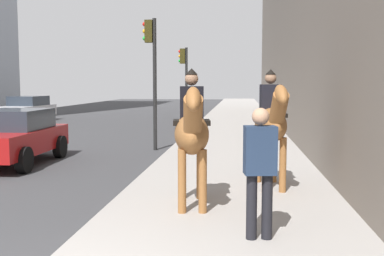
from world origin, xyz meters
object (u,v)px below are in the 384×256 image
mounted_horse_near (192,131)px  traffic_light_far_curb (185,74)px  car_near_lane (12,136)px  mounted_horse_far (271,123)px  traffic_light_near_curb (152,63)px  pedestrian_greeting (260,164)px  car_mid_lane (27,108)px

mounted_horse_near → traffic_light_far_curb: (14.50, 1.87, 1.20)m
mounted_horse_near → car_near_lane: size_ratio=0.59×
mounted_horse_far → traffic_light_far_curb: 13.41m
car_near_lane → traffic_light_near_curb: 4.80m
mounted_horse_far → pedestrian_greeting: bearing=-13.0°
car_near_lane → traffic_light_far_curb: traffic_light_far_curb is taller
mounted_horse_near → car_mid_lane: 20.61m
car_mid_lane → pedestrian_greeting: bearing=34.7°
car_mid_lane → traffic_light_near_curb: bearing=43.6°
mounted_horse_far → traffic_light_near_curb: (5.62, 3.38, 1.39)m
car_mid_lane → traffic_light_far_curb: bearing=74.7°
pedestrian_greeting → mounted_horse_near: bearing=26.4°
mounted_horse_near → car_near_lane: bearing=-136.3°
car_near_lane → traffic_light_far_curb: (10.28, -3.36, 1.82)m
car_near_lane → car_mid_lane: bearing=-157.5°
pedestrian_greeting → traffic_light_near_curb: traffic_light_near_curb is taller
mounted_horse_far → car_near_lane: 7.14m
traffic_light_near_curb → mounted_horse_far: bearing=-149.0°
mounted_horse_far → mounted_horse_near: bearing=-48.3°
mounted_horse_near → mounted_horse_far: mounted_horse_far is taller
mounted_horse_far → traffic_light_near_curb: bearing=-155.7°
car_mid_lane → mounted_horse_near: bearing=34.6°
car_near_lane → car_mid_lane: same height
car_near_lane → mounted_horse_near: bearing=49.6°
mounted_horse_near → pedestrian_greeting: bearing=27.3°
pedestrian_greeting → traffic_light_near_curb: (8.65, 3.05, 1.68)m
mounted_horse_near → traffic_light_far_curb: traffic_light_far_curb is taller
traffic_light_near_curb → car_mid_lane: bearing=41.5°
car_near_lane → traffic_light_near_curb: bearing=131.1°
pedestrian_greeting → traffic_light_near_curb: 9.32m
traffic_light_near_curb → pedestrian_greeting: bearing=-160.6°
mounted_horse_far → traffic_light_near_curb: traffic_light_near_curb is taller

